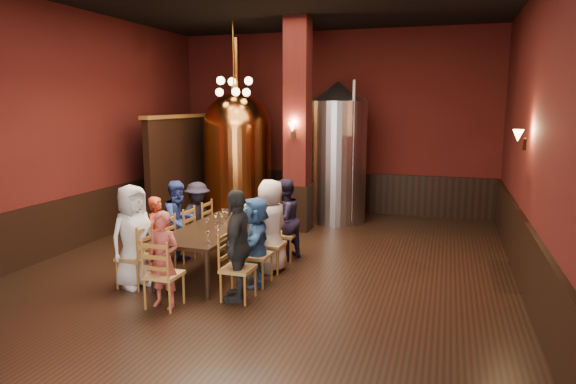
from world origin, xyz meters
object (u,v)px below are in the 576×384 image
(person_1, at_px, (158,235))
(copper_kettle, at_px, (238,154))
(person_2, at_px, (179,221))
(rose_vase, at_px, (241,206))
(person_0, at_px, (133,236))
(steel_vessel, at_px, (337,152))
(dining_table, at_px, (215,231))

(person_1, distance_m, copper_kettle, 4.35)
(person_2, height_order, rose_vase, person_2)
(person_0, xyz_separation_m, steel_vessel, (1.98, 5.23, 0.84))
(copper_kettle, bearing_deg, person_1, -84.80)
(copper_kettle, relative_size, steel_vessel, 1.31)
(dining_table, bearing_deg, steel_vessel, 76.25)
(person_2, relative_size, steel_vessel, 0.44)
(steel_vessel, bearing_deg, dining_table, -104.73)
(person_0, bearing_deg, person_1, 19.17)
(person_1, bearing_deg, dining_table, -63.01)
(copper_kettle, xyz_separation_m, rose_vase, (1.43, -3.23, -0.57))
(dining_table, relative_size, rose_vase, 7.14)
(person_0, height_order, rose_vase, person_0)
(person_0, distance_m, rose_vase, 1.99)
(rose_vase, bearing_deg, copper_kettle, 113.84)
(dining_table, bearing_deg, person_0, -130.36)
(person_2, xyz_separation_m, rose_vase, (1.03, 0.35, 0.26))
(dining_table, relative_size, person_2, 1.69)
(person_1, relative_size, rose_vase, 3.73)
(steel_vessel, bearing_deg, person_2, -116.68)
(dining_table, distance_m, copper_kettle, 4.20)
(dining_table, relative_size, person_1, 1.91)
(dining_table, xyz_separation_m, rose_vase, (0.19, 0.69, 0.28))
(person_1, height_order, copper_kettle, copper_kettle)
(person_0, distance_m, person_1, 0.69)
(person_0, relative_size, copper_kettle, 0.37)
(person_2, bearing_deg, steel_vessel, -7.25)
(dining_table, height_order, steel_vessel, steel_vessel)
(person_0, bearing_deg, steel_vessel, -0.61)
(person_0, xyz_separation_m, copper_kettle, (-0.37, 4.91, 0.76))
(person_0, relative_size, person_2, 1.09)
(copper_kettle, bearing_deg, rose_vase, -66.16)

